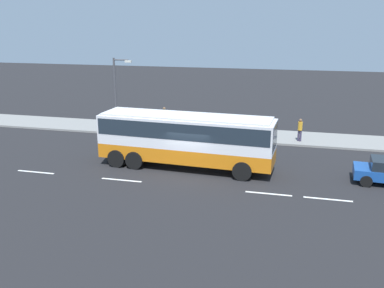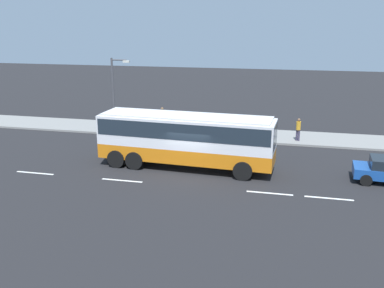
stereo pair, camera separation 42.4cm
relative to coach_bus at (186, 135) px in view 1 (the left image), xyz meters
name	(u,v)px [view 1 (the left image)]	position (x,y,z in m)	size (l,w,h in m)	color
ground_plane	(190,172)	(0.45, -0.76, -2.04)	(120.00, 120.00, 0.00)	black
sidewalk_curb	(218,133)	(0.45, 8.36, -1.97)	(80.00, 4.00, 0.15)	gray
lane_centreline	(289,196)	(6.30, -2.96, -2.04)	(45.50, 0.16, 0.01)	white
coach_bus	(186,135)	(0.00, 0.00, 0.00)	(10.72, 3.10, 3.29)	orange
pedestrian_near_curb	(300,128)	(6.73, 7.33, -0.92)	(0.32, 0.32, 1.69)	#38334C
pedestrian_at_crossing	(164,116)	(-4.15, 8.80, -0.88)	(0.32, 0.32, 1.75)	black
street_lamp	(117,89)	(-7.41, 6.98, 1.48)	(1.53, 0.24, 5.81)	#47474C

